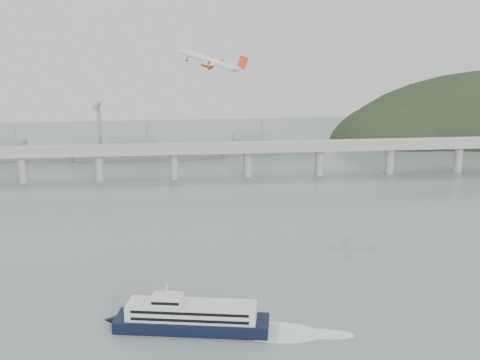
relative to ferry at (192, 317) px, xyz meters
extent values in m
plane|color=slate|center=(24.42, 15.59, -4.60)|extent=(900.00, 900.00, 0.00)
cube|color=#9A9A97|center=(24.42, 215.59, 15.40)|extent=(800.00, 22.00, 2.20)
cube|color=#9A9A97|center=(24.42, 205.09, 17.40)|extent=(800.00, 0.60, 1.80)
cube|color=#9A9A97|center=(24.42, 226.09, 17.40)|extent=(800.00, 0.60, 1.80)
cylinder|color=#9A9A97|center=(-105.58, 215.59, 4.90)|extent=(6.00, 6.00, 21.00)
cylinder|color=#9A9A97|center=(-55.58, 215.59, 4.90)|extent=(6.00, 6.00, 21.00)
cylinder|color=#9A9A97|center=(-5.58, 215.59, 4.90)|extent=(6.00, 6.00, 21.00)
cylinder|color=#9A9A97|center=(44.42, 215.59, 4.90)|extent=(6.00, 6.00, 21.00)
cylinder|color=#9A9A97|center=(94.42, 215.59, 4.90)|extent=(6.00, 6.00, 21.00)
cylinder|color=#9A9A97|center=(144.42, 215.59, 4.90)|extent=(6.00, 6.00, 21.00)
cylinder|color=#9A9A97|center=(194.42, 215.59, 4.90)|extent=(6.00, 6.00, 21.00)
ellipsoid|color=black|center=(199.42, 335.59, -16.60)|extent=(140.00, 110.00, 96.00)
cube|color=gray|center=(-125.58, 285.59, -0.60)|extent=(95.67, 20.15, 8.00)
cube|color=gray|center=(-135.08, 285.59, 7.40)|extent=(33.90, 15.02, 8.00)
cylinder|color=gray|center=(-125.58, 285.59, 15.40)|extent=(1.60, 1.60, 14.00)
cube|color=gray|center=(-25.58, 280.59, -0.60)|extent=(110.55, 21.43, 8.00)
cube|color=gray|center=(-36.58, 280.59, 7.40)|extent=(39.01, 16.73, 8.00)
cylinder|color=gray|center=(-25.58, 280.59, 15.40)|extent=(1.60, 1.60, 14.00)
cube|color=gray|center=(64.42, 290.59, -0.60)|extent=(85.00, 13.60, 8.00)
cube|color=gray|center=(55.92, 290.59, 7.40)|extent=(29.75, 11.90, 8.00)
cylinder|color=gray|center=(64.42, 290.59, 15.40)|extent=(1.60, 1.60, 14.00)
cube|color=gray|center=(-65.58, 315.59, 15.40)|extent=(3.00, 3.00, 40.00)
cube|color=gray|center=(-65.58, 305.59, 33.40)|extent=(3.00, 28.00, 3.00)
cube|color=black|center=(0.00, 0.00, -2.42)|extent=(56.07, 22.99, 4.37)
cone|color=black|center=(-28.97, 5.46, -2.42)|extent=(6.17, 5.30, 4.37)
cube|color=silver|center=(0.00, 0.00, 2.49)|extent=(47.09, 19.22, 5.46)
cube|color=black|center=(-1.02, -5.42, 3.91)|extent=(40.80, 7.86, 1.09)
cube|color=black|center=(-1.02, -5.42, 1.29)|extent=(40.80, 7.86, 1.09)
cube|color=black|center=(1.02, 5.42, 3.91)|extent=(40.80, 7.86, 1.09)
cube|color=black|center=(1.02, 5.42, 1.29)|extent=(40.80, 7.86, 1.09)
cube|color=silver|center=(-8.58, 1.62, 6.64)|extent=(12.15, 9.53, 2.84)
cube|color=black|center=(-9.30, -2.19, 6.64)|extent=(9.68, 1.95, 1.09)
cylinder|color=silver|center=(-8.58, 1.62, 10.14)|extent=(0.64, 0.64, 4.37)
ellipsoid|color=white|center=(30.04, -5.66, -4.55)|extent=(33.81, 21.28, 0.22)
ellipsoid|color=white|center=(45.06, -8.49, -4.55)|extent=(24.63, 12.09, 0.22)
cylinder|color=silver|center=(13.76, 109.52, 81.96)|extent=(25.71, 11.71, 11.37)
cone|color=silver|center=(0.02, 113.47, 86.59)|extent=(5.47, 4.66, 4.43)
cone|color=silver|center=(28.06, 105.43, 77.62)|extent=(6.13, 4.58, 4.72)
cube|color=silver|center=(14.32, 109.30, 80.78)|extent=(12.71, 32.02, 3.35)
cube|color=silver|center=(27.41, 105.65, 78.54)|extent=(5.76, 11.66, 1.71)
cube|color=#E3470F|center=(29.23, 105.30, 81.19)|extent=(5.84, 1.64, 7.12)
cylinder|color=#E3470F|center=(13.97, 114.70, 79.70)|extent=(4.88, 3.46, 3.30)
cylinder|color=black|center=(12.17, 115.22, 80.31)|extent=(1.55, 2.30, 2.16)
cube|color=silver|center=(14.26, 114.66, 80.60)|extent=(2.56, 0.88, 1.81)
cylinder|color=#E3470F|center=(11.28, 104.74, 80.22)|extent=(4.88, 3.46, 3.30)
cylinder|color=black|center=(9.48, 105.26, 80.83)|extent=(1.55, 2.30, 2.16)
cube|color=silver|center=(11.57, 104.71, 81.11)|extent=(2.56, 0.88, 1.81)
cylinder|color=black|center=(14.43, 111.72, 79.05)|extent=(1.10, 0.49, 2.26)
cylinder|color=black|center=(14.11, 111.75, 78.07)|extent=(1.36, 0.67, 1.32)
cylinder|color=black|center=(13.16, 107.01, 79.29)|extent=(1.10, 0.49, 2.26)
cylinder|color=black|center=(12.84, 107.04, 78.31)|extent=(1.36, 0.67, 1.32)
cylinder|color=black|center=(2.64, 112.57, 82.94)|extent=(1.10, 0.49, 2.26)
cylinder|color=black|center=(2.32, 112.61, 81.96)|extent=(1.36, 0.67, 1.32)
cube|color=#E3470F|center=(20.55, 124.16, 80.47)|extent=(2.12, 0.65, 2.61)
cube|color=#E3470F|center=(12.23, 93.38, 82.06)|extent=(2.12, 0.65, 2.61)
camera|label=1|loc=(-4.13, -208.48, 104.66)|focal=48.00mm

